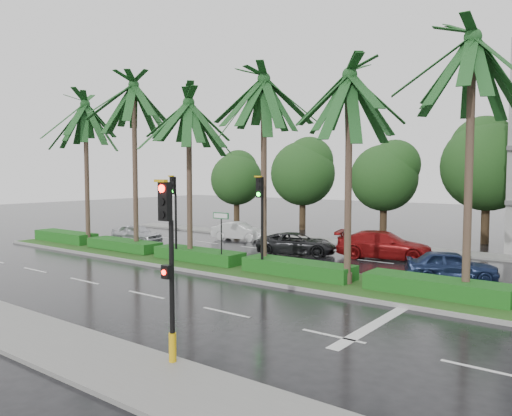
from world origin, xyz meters
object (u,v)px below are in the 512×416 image
Objects in this scene: signal_median_left at (174,205)px; car_silver at (137,234)px; signal_near at (169,264)px; car_white at (239,231)px; car_darkgrey at (296,244)px; car_blue at (451,265)px; street_sign at (221,226)px; car_red at (384,245)px.

car_silver is (-7.50, 3.70, -2.37)m from signal_median_left.
car_white is at bearing 124.95° from signal_near.
signal_near is 17.18m from car_darkgrey.
signal_median_left reaches higher than car_blue.
car_silver is at bearing 126.25° from car_white.
signal_median_left is 3.13m from street_sign.
car_silver is 0.97× the size of car_blue.
signal_median_left is 9.70m from car_white.
car_blue is (9.00, -1.71, 0.02)m from car_darkgrey.
car_white is 16.15m from car_blue.
signal_median_left is at bearing 86.59° from car_blue.
car_darkgrey is at bearing 85.17° from street_sign.
car_darkgrey is at bearing 56.49° from car_blue.
car_white is at bearing 108.60° from signal_median_left.
street_sign is 9.24m from car_red.
street_sign is at bearing 3.47° from signal_median_left.
signal_median_left is 1.18× the size of car_silver.
signal_median_left is 1.16× the size of car_white.
signal_near is at bearing 147.19° from car_blue.
signal_near is 22.77m from car_white.
car_white is at bearing 50.98° from car_blue.
car_blue is at bearing 19.33° from signal_median_left.
street_sign is at bearing 91.13° from car_blue.
signal_near is 1.00× the size of signal_median_left.
signal_median_left is at bearing -174.35° from car_white.
signal_median_left is 1.15× the size of car_blue.
car_blue is (15.50, -4.53, 0.03)m from car_white.
car_white is (-6.00, 8.73, -1.50)m from street_sign.
car_blue is at bearing 79.93° from signal_near.
street_sign is 0.58× the size of car_darkgrey.
street_sign reaches higher than car_darkgrey.
car_darkgrey is at bearing 112.38° from signal_near.
car_blue is at bearing -124.50° from car_darkgrey.
street_sign reaches higher than car_white.
car_silver is 16.04m from car_red.
car_red is 1.35× the size of car_blue.
car_red is (11.00, -1.09, 0.12)m from car_white.
car_silver reaches higher than car_white.
car_silver is at bearing 153.73° from signal_median_left.
car_blue is at bearing -141.37° from car_red.
car_red is at bearing -80.30° from car_silver.
signal_median_left is at bearing 120.44° from car_red.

